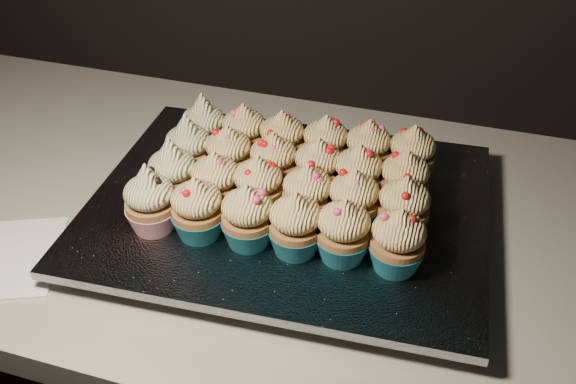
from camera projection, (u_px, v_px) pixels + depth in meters
The scene contains 27 objects.
worktop at pixel (235, 210), 0.90m from camera, with size 2.44×0.64×0.04m, color beige.
baking_tray at pixel (288, 216), 0.84m from camera, with size 0.46×0.35×0.02m, color black.
foil_lining at pixel (288, 206), 0.83m from camera, with size 0.50×0.39×0.01m, color silver.
cupcake_0 at pixel (150, 201), 0.76m from camera, with size 0.06×0.06×0.10m.
cupcake_1 at pixel (197, 209), 0.75m from camera, with size 0.06×0.06×0.08m.
cupcake_2 at pixel (248, 217), 0.74m from camera, with size 0.06×0.06×0.08m.
cupcake_3 at pixel (296, 225), 0.73m from camera, with size 0.06×0.06×0.08m.
cupcake_4 at pixel (343, 231), 0.72m from camera, with size 0.06×0.06×0.08m.
cupcake_5 at pixel (398, 241), 0.71m from camera, with size 0.06×0.06×0.08m.
cupcake_6 at pixel (173, 174), 0.81m from camera, with size 0.06×0.06×0.10m.
cupcake_7 at pixel (216, 183), 0.79m from camera, with size 0.06×0.06×0.08m.
cupcake_8 at pixel (258, 187), 0.79m from camera, with size 0.06×0.06×0.08m.
cupcake_9 at pixel (307, 196), 0.77m from camera, with size 0.06×0.06×0.08m.
cupcake_10 at pixel (353, 201), 0.76m from camera, with size 0.06×0.06×0.08m.
cupcake_11 at pixel (403, 208), 0.75m from camera, with size 0.06×0.06×0.08m.
cupcake_12 at pixel (189, 149), 0.85m from camera, with size 0.06×0.06×0.10m.
cupcake_13 at pixel (229, 155), 0.84m from camera, with size 0.06×0.06×0.08m.
cupcake_14 at pixel (273, 163), 0.83m from camera, with size 0.06×0.06×0.08m.
cupcake_15 at pixel (318, 168), 0.82m from camera, with size 0.06×0.06×0.08m.
cupcake_16 at pixel (358, 175), 0.81m from camera, with size 0.06×0.06×0.08m.
cupcake_17 at pixel (404, 181), 0.80m from camera, with size 0.06×0.06×0.08m.
cupcake_18 at pixel (204, 128), 0.90m from camera, with size 0.06×0.06×0.10m.
cupcake_19 at pixel (244, 133), 0.89m from camera, with size 0.06×0.06×0.08m.
cupcake_20 at pixel (282, 140), 0.87m from camera, with size 0.06×0.06×0.08m.
cupcake_21 at pixel (325, 145), 0.86m from camera, with size 0.06×0.06×0.08m.
cupcake_22 at pixel (368, 150), 0.85m from camera, with size 0.06×0.06×0.08m.
cupcake_23 at pixel (412, 155), 0.84m from camera, with size 0.06×0.06×0.08m.
Camera 1 is at (0.28, 1.05, 1.44)m, focal length 40.00 mm.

